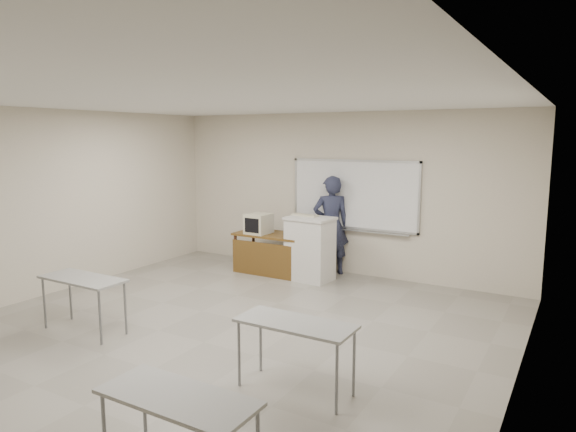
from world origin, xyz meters
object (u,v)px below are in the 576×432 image
Objects in this scene: podium at (310,249)px; mouse at (294,237)px; crt_monitor at (259,224)px; presenter at (331,225)px; laptop at (296,231)px; whiteboard at (354,196)px; keyboard at (305,215)px; instructor_desk at (270,245)px.

podium reaches higher than mouse.
presenter is at bearing 29.25° from crt_monitor.
presenter is (0.40, 0.70, 0.15)m from mouse.
laptop is at bearing 153.04° from podium.
keyboard is (-0.65, -0.69, -0.33)m from whiteboard.
presenter reaches higher than mouse.
whiteboard is 2.17× the size of podium.
instructor_desk is at bearing -135.26° from laptop.
instructor_desk is 4.15× the size of laptop.
whiteboard reaches higher than crt_monitor.
podium is (-0.50, -0.77, -0.91)m from whiteboard.
instructor_desk is 0.92m from keyboard.
podium is 2.27× the size of keyboard.
mouse is at bearing -131.90° from whiteboard.
crt_monitor is 1.30× the size of laptop.
instructor_desk is 0.60m from mouse.
laptop is at bearing 131.36° from mouse.
whiteboard reaches higher than laptop.
crt_monitor reaches higher than mouse.
whiteboard is 1.85m from crt_monitor.
keyboard is at bearing 155.93° from podium.
crt_monitor is (-0.25, -0.01, 0.39)m from instructor_desk.
whiteboard is 25.53× the size of mouse.
podium is at bearing -123.07° from whiteboard.
podium reaches higher than instructor_desk.
crt_monitor is at bearing -177.17° from instructor_desk.
instructor_desk is at bearing -175.18° from podium.
keyboard reaches higher than instructor_desk.
instructor_desk is 1.28× the size of podium.
laptop is 0.39m from mouse.
presenter reaches higher than laptop.
keyboard reaches higher than podium.
podium is 11.75× the size of mouse.
whiteboard is 1.00m from keyboard.
podium is at bearing 38.32° from mouse.
podium is 3.25× the size of laptop.
keyboard is at bearing 8.36° from crt_monitor.
crt_monitor is 0.72m from laptop.
whiteboard is 7.06× the size of laptop.
laptop is 0.66m from presenter.
whiteboard is 4.93× the size of keyboard.
instructor_desk is at bearing -167.46° from keyboard.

